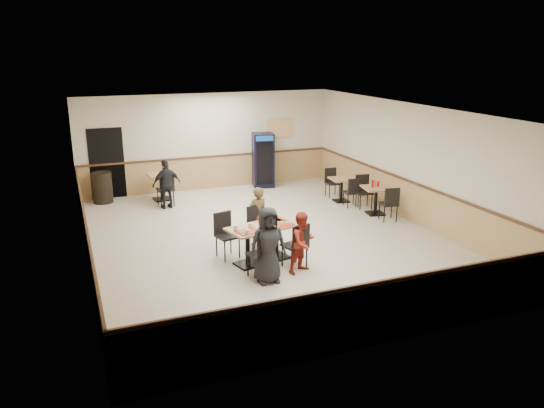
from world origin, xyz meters
name	(u,v)px	position (x,y,z in m)	size (l,w,h in m)	color
ground	(265,238)	(0.00, 0.00, 0.00)	(10.00, 10.00, 0.00)	beige
room_shell	(291,183)	(1.78, 2.55, 0.58)	(10.00, 10.00, 10.00)	silver
main_table	(262,238)	(-0.56, -1.29, 0.52)	(1.60, 1.05, 0.78)	black
main_chairs	(260,240)	(-0.61, -1.30, 0.50)	(1.66, 1.97, 0.99)	black
diner_woman_left	(268,245)	(-0.81, -2.26, 0.75)	(0.73, 0.48, 1.49)	black
diner_woman_right	(303,242)	(0.01, -2.07, 0.62)	(0.61, 0.47, 1.25)	maroon
diner_man_opposite	(258,216)	(-0.31, -0.31, 0.68)	(0.49, 0.32, 1.36)	brown
lone_diner	(167,184)	(-1.68, 3.30, 0.69)	(0.81, 0.34, 1.39)	black
tabletop_clutter	(265,225)	(-0.50, -1.32, 0.81)	(1.31, 0.87, 0.12)	#B0260B
side_table_near	(376,196)	(3.44, 0.68, 0.50)	(0.81, 0.81, 0.75)	black
side_table_near_chair_south	(388,203)	(3.44, 0.08, 0.47)	(0.44, 0.44, 0.95)	black
side_table_near_chair_north	(364,192)	(3.44, 1.28, 0.47)	(0.44, 0.44, 0.95)	black
side_table_far	(342,186)	(3.17, 2.10, 0.46)	(0.70, 0.70, 0.69)	black
side_table_far_chair_south	(351,192)	(3.17, 1.55, 0.44)	(0.41, 0.41, 0.88)	black
side_table_far_chair_north	(333,183)	(3.17, 2.66, 0.44)	(0.41, 0.41, 0.88)	black
condiment_caddy	(375,184)	(3.41, 0.73, 0.84)	(0.23, 0.06, 0.20)	#9E0B19
back_table	(161,183)	(-1.68, 4.20, 0.53)	(0.81, 0.81, 0.79)	black
back_table_chair_lone	(165,188)	(-1.68, 3.57, 0.50)	(0.46, 0.46, 1.00)	black
pepsi_cooler	(263,160)	(1.67, 4.59, 0.86)	(0.77, 0.77, 1.73)	black
trash_bin	(102,188)	(-3.31, 4.55, 0.45)	(0.57, 0.57, 0.89)	black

